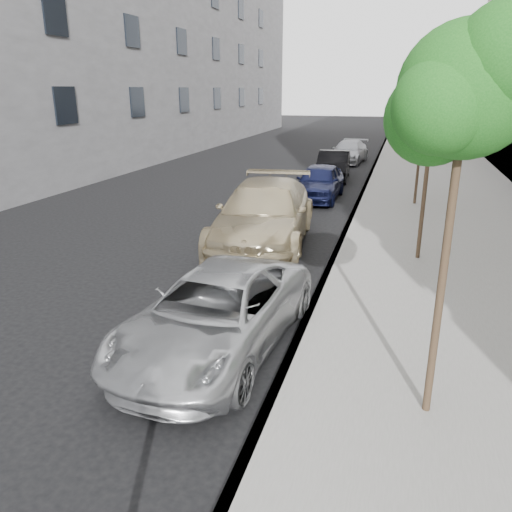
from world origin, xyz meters
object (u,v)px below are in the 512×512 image
at_px(tree_far, 425,109).
at_px(sedan_rear, 349,152).
at_px(minivan, 216,313).
at_px(sedan_black, 333,166).
at_px(tree_near, 469,90).
at_px(sedan_blue, 319,182).
at_px(suv, 264,215).
at_px(tree_mid, 438,77).

relative_size(tree_far, sedan_rear, 0.95).
relative_size(minivan, sedan_black, 1.15).
height_order(tree_near, sedan_blue, tree_near).
bearing_deg(suv, tree_mid, -11.34).
bearing_deg(sedan_black, suv, -95.53).
relative_size(sedan_blue, sedan_black, 0.99).
bearing_deg(sedan_rear, tree_mid, -72.67).
bearing_deg(minivan, tree_far, 79.31).
relative_size(tree_far, sedan_blue, 1.03).
bearing_deg(sedan_blue, tree_near, -74.07).
bearing_deg(tree_mid, suv, 174.34).
bearing_deg(tree_far, tree_near, -90.00).
distance_m(tree_near, sedan_blue, 14.30).
bearing_deg(minivan, sedan_black, 96.17).
height_order(minivan, sedan_blue, sedan_blue).
distance_m(suv, sedan_rear, 17.29).
distance_m(tree_mid, sedan_black, 12.69).
bearing_deg(suv, tree_near, -64.80).
bearing_deg(sedan_blue, tree_far, -5.40).
xyz_separation_m(tree_far, sedan_black, (-3.74, 5.04, -2.82)).
height_order(tree_near, tree_mid, tree_mid).
height_order(tree_mid, suv, tree_mid).
height_order(sedan_blue, sedan_black, sedan_blue).
height_order(tree_far, sedan_rear, tree_far).
distance_m(sedan_blue, sedan_rear, 10.80).
xyz_separation_m(tree_near, tree_far, (-0.00, 13.00, -0.64)).
distance_m(tree_far, minivan, 12.78).
height_order(tree_near, suv, tree_near).
bearing_deg(tree_mid, sedan_rear, 101.70).
bearing_deg(tree_mid, sedan_black, 107.94).
relative_size(minivan, sedan_rear, 1.08).
bearing_deg(sedan_rear, minivan, -83.53).
bearing_deg(sedan_black, tree_near, -81.79).
relative_size(tree_far, suv, 0.70).
relative_size(tree_near, suv, 0.82).
height_order(tree_near, sedan_black, tree_near).
distance_m(minivan, sedan_black, 17.05).
bearing_deg(sedan_rear, tree_far, -66.24).
height_order(minivan, sedan_rear, minivan).
bearing_deg(sedan_black, sedan_rear, 85.84).
height_order(suv, sedan_rear, suv).
bearing_deg(tree_near, sedan_black, 101.70).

